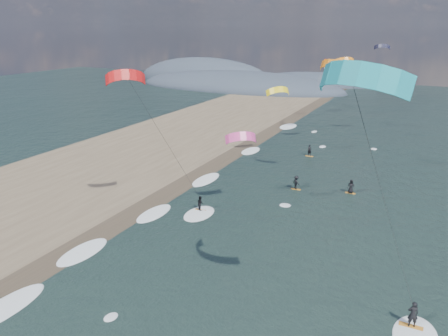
% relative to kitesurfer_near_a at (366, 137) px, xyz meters
% --- Properties ---
extents(sand_strip, '(26.00, 240.00, 0.00)m').
position_rel_kitesurfer_near_a_xyz_m(sand_strip, '(-34.80, 7.06, -12.90)').
color(sand_strip, brown).
rests_on(sand_strip, ground).
extents(wet_sand_strip, '(3.00, 240.00, 0.00)m').
position_rel_kitesurfer_near_a_xyz_m(wet_sand_strip, '(-22.80, 7.06, -12.90)').
color(wet_sand_strip, '#382D23').
rests_on(wet_sand_strip, ground).
extents(coastal_hills, '(80.00, 41.00, 15.00)m').
position_rel_kitesurfer_near_a_xyz_m(coastal_hills, '(-55.64, 104.92, -12.91)').
color(coastal_hills, '#3D4756').
rests_on(coastal_hills, ground).
extents(kitesurfer_near_a, '(7.93, 8.89, 16.81)m').
position_rel_kitesurfer_near_a_xyz_m(kitesurfer_near_a, '(0.00, 0.00, 0.00)').
color(kitesurfer_near_a, '#BD7521').
rests_on(kitesurfer_near_a, ground).
extents(kitesurfer_near_b, '(6.82, 8.91, 14.88)m').
position_rel_kitesurfer_near_a_xyz_m(kitesurfer_near_b, '(-19.52, 10.63, -3.62)').
color(kitesurfer_near_b, '#BD7521').
rests_on(kitesurfer_near_b, ground).
extents(far_kitesurfers, '(9.16, 14.34, 1.68)m').
position_rel_kitesurfer_near_a_xyz_m(far_kitesurfers, '(-9.07, 27.95, -12.09)').
color(far_kitesurfers, '#BD7521').
rests_on(far_kitesurfers, ground).
extents(bg_kite_field, '(13.63, 72.64, 7.39)m').
position_rel_kitesurfer_near_a_xyz_m(bg_kite_field, '(-11.23, 53.25, -2.13)').
color(bg_kite_field, red).
rests_on(bg_kite_field, ground).
extents(shoreline_surf, '(2.40, 79.40, 0.11)m').
position_rel_kitesurfer_near_a_xyz_m(shoreline_surf, '(-21.60, 11.81, -12.91)').
color(shoreline_surf, white).
rests_on(shoreline_surf, ground).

